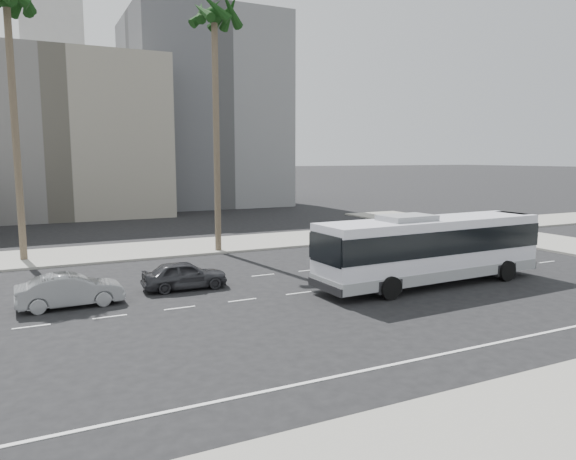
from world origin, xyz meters
TOP-DOWN VIEW (x-y plane):
  - ground at (0.00, 0.00)m, footprint 700.00×700.00m
  - sidewalk_north at (0.00, 15.50)m, footprint 120.00×7.00m
  - midrise_beige_west at (-12.00, 45.00)m, footprint 24.00×18.00m
  - midrise_gray_center at (8.00, 52.00)m, footprint 20.00×20.00m
  - civic_tower at (-2.00, 250.00)m, footprint 42.00×42.00m
  - highrise_right at (45.00, 230.00)m, footprint 26.00×26.00m
  - highrise_far at (70.00, 260.00)m, footprint 22.00×22.00m
  - city_bus at (4.17, -1.33)m, footprint 13.33×3.52m
  - car_a at (-7.85, 3.39)m, footprint 1.91×4.37m
  - car_b at (-13.35, 2.44)m, footprint 1.74×4.62m
  - palm_near at (-2.87, 12.84)m, footprint 5.20×5.20m
  - palm_mid at (-15.35, 15.08)m, footprint 5.74×5.74m

SIDE VIEW (x-z plane):
  - ground at x=0.00m, z-range 0.00..0.00m
  - sidewalk_north at x=0.00m, z-range 0.00..0.15m
  - car_a at x=-7.85m, z-range 0.00..1.47m
  - car_b at x=-13.35m, z-range 0.00..1.51m
  - city_bus at x=4.17m, z-range 0.10..3.90m
  - midrise_beige_west at x=-12.00m, z-range 0.00..18.00m
  - midrise_gray_center at x=8.00m, z-range 0.00..26.00m
  - palm_near at x=-2.87m, z-range 7.10..24.60m
  - palm_mid at x=-15.35m, z-range 7.08..24.79m
  - highrise_far at x=70.00m, z-range 0.00..60.00m
  - highrise_right at x=45.00m, z-range 0.00..70.00m
  - civic_tower at x=-2.00m, z-range -25.67..103.33m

